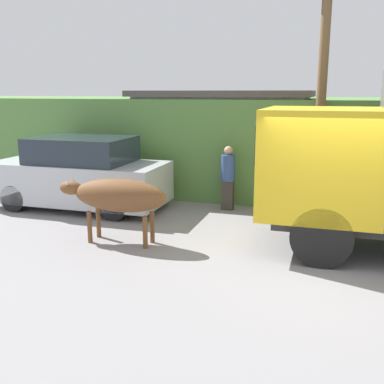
{
  "coord_description": "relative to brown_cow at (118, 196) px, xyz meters",
  "views": [
    {
      "loc": [
        -0.21,
        -7.56,
        2.9
      ],
      "look_at": [
        -2.69,
        0.51,
        1.0
      ],
      "focal_mm": 42.0,
      "sensor_mm": 36.0,
      "label": 1
    }
  ],
  "objects": [
    {
      "name": "utility_pole",
      "position": [
        3.58,
        3.34,
        2.01
      ],
      "size": [
        0.9,
        0.22,
        5.66
      ],
      "color": "brown",
      "rests_on": "ground_plane"
    },
    {
      "name": "ground_plane",
      "position": [
        4.05,
        -0.05,
        -0.94
      ],
      "size": [
        60.0,
        60.0,
        0.0
      ],
      "primitive_type": "plane",
      "color": "gray"
    },
    {
      "name": "brown_cow",
      "position": [
        0.0,
        0.0,
        0.0
      ],
      "size": [
        2.25,
        0.64,
        1.27
      ],
      "rotation": [
        0.0,
        0.0,
        0.23
      ],
      "color": "brown",
      "rests_on": "ground_plane"
    },
    {
      "name": "parked_suv",
      "position": [
        -2.12,
        2.17,
        -0.08
      ],
      "size": [
        4.37,
        1.87,
        1.8
      ],
      "rotation": [
        0.0,
        0.0,
        -0.03
      ],
      "color": "silver",
      "rests_on": "ground_plane"
    },
    {
      "name": "building_backdrop",
      "position": [
        0.9,
        4.91,
        0.54
      ],
      "size": [
        4.9,
        2.7,
        2.92
      ],
      "color": "#B2BCAD",
      "rests_on": "ground_plane"
    },
    {
      "name": "pedestrian_on_hill",
      "position": [
        1.49,
        3.07,
        -0.07
      ],
      "size": [
        0.36,
        0.36,
        1.6
      ],
      "rotation": [
        0.0,
        0.0,
        3.1
      ],
      "color": "#38332D",
      "rests_on": "ground_plane"
    },
    {
      "name": "hillside_embankment",
      "position": [
        4.05,
        6.57,
        0.41
      ],
      "size": [
        32.0,
        6.02,
        2.7
      ],
      "color": "#568442",
      "rests_on": "ground_plane"
    }
  ]
}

